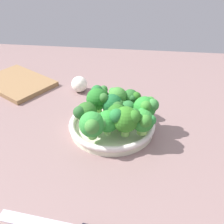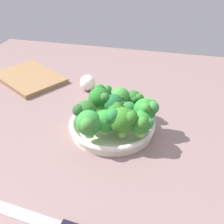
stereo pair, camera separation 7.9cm
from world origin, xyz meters
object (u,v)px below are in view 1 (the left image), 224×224
object	(u,v)px
broccoli_floret_8	(127,108)
garlic_bulb	(79,84)
broccoli_floret_10	(131,98)
broccoli_floret_3	(113,105)
broccoli_floret_6	(144,121)
broccoli_floret_0	(98,98)
broccoli_floret_2	(92,125)
bowl	(112,126)
broccoli_floret_9	(117,113)
broccoli_floret_11	(101,95)
cutting_board	(17,83)
broccoli_floret_4	(146,107)
broccoli_floret_5	(85,112)
broccoli_floret_1	(126,119)
broccoli_floret_12	(118,97)
broccoli_floret_7	(107,121)

from	to	relation	value
broccoli_floret_8	garlic_bulb	distance (cm)	26.32
broccoli_floret_10	garlic_bulb	bearing A→B (deg)	143.99
broccoli_floret_3	broccoli_floret_6	world-z (taller)	broccoli_floret_6
broccoli_floret_0	broccoli_floret_2	world-z (taller)	broccoli_floret_0
bowl	broccoli_floret_9	bearing A→B (deg)	-35.04
broccoli_floret_11	cutting_board	xyz separation A→B (cm)	(-33.04, 15.77, -6.10)
broccoli_floret_0	broccoli_floret_11	distance (cm)	3.88
broccoli_floret_6	broccoli_floret_8	bearing A→B (deg)	124.26
bowl	broccoli_floret_4	bearing A→B (deg)	8.86
broccoli_floret_3	broccoli_floret_5	distance (cm)	8.79
broccoli_floret_1	bowl	bearing A→B (deg)	126.63
broccoli_floret_9	cutting_board	bearing A→B (deg)	147.71
bowl	broccoli_floret_2	distance (cm)	10.84
broccoli_floret_2	garlic_bulb	size ratio (longest dim) A/B	1.41
broccoli_floret_5	broccoli_floret_12	xyz separation A→B (cm)	(7.59, 9.87, -0.37)
broccoli_floret_2	broccoli_floret_11	world-z (taller)	broccoli_floret_2
bowl	broccoli_floret_1	xyz separation A→B (cm)	(4.28, -5.75, 6.49)
broccoli_floret_7	broccoli_floret_9	bearing A→B (deg)	65.58
broccoli_floret_11	cutting_board	distance (cm)	37.12
broccoli_floret_3	broccoli_floret_6	bearing A→B (deg)	-40.68
broccoli_floret_8	broccoli_floret_12	size ratio (longest dim) A/B	0.81
broccoli_floret_2	broccoli_floret_4	distance (cm)	16.32
broccoli_floret_8	broccoli_floret_10	size ratio (longest dim) A/B	0.88
broccoli_floret_2	broccoli_floret_5	distance (cm)	6.29
broccoli_floret_9	broccoli_floret_3	bearing A→B (deg)	112.01
broccoli_floret_7	broccoli_floret_12	xyz separation A→B (cm)	(1.39, 12.98, -0.26)
cutting_board	broccoli_floret_2	bearing A→B (deg)	-43.74
broccoli_floret_4	broccoli_floret_11	bearing A→B (deg)	154.86
broccoli_floret_11	broccoli_floret_6	bearing A→B (deg)	-43.65
broccoli_floret_4	broccoli_floret_8	size ratio (longest dim) A/B	1.34
garlic_bulb	broccoli_floret_0	bearing A→B (deg)	-61.90
broccoli_floret_2	bowl	bearing A→B (deg)	64.35
broccoli_floret_12	broccoli_floret_3	bearing A→B (deg)	-101.45
broccoli_floret_0	garlic_bulb	world-z (taller)	broccoli_floret_0
broccoli_floret_6	broccoli_floret_1	bearing A→B (deg)	-164.37
broccoli_floret_0	broccoli_floret_3	xyz separation A→B (cm)	(4.44, -0.92, -1.15)
bowl	broccoli_floret_9	distance (cm)	5.43
broccoli_floret_6	broccoli_floret_8	xyz separation A→B (cm)	(-4.60, 6.76, -0.81)
broccoli_floret_7	broccoli_floret_11	xyz separation A→B (cm)	(-3.51, 13.42, -0.11)
broccoli_floret_0	broccoli_floret_1	distance (cm)	13.02
broccoli_floret_10	broccoli_floret_12	xyz separation A→B (cm)	(-3.85, -0.70, 0.39)
broccoli_floret_1	broccoli_floret_4	bearing A→B (deg)	56.25
bowl	broccoli_floret_10	xyz separation A→B (cm)	(4.63, 7.86, 4.80)
broccoli_floret_6	broccoli_floret_4	bearing A→B (deg)	85.64
broccoli_floret_2	broccoli_floret_10	distance (cm)	18.38
bowl	broccoli_floret_1	size ratio (longest dim) A/B	2.97
broccoli_floret_0	broccoli_floret_12	xyz separation A→B (cm)	(5.30, 3.31, -1.03)
broccoli_floret_5	broccoli_floret_11	size ratio (longest dim) A/B	1.09
bowl	broccoli_floret_6	world-z (taller)	broccoli_floret_6
broccoli_floret_3	broccoli_floret_4	size ratio (longest dim) A/B	0.91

